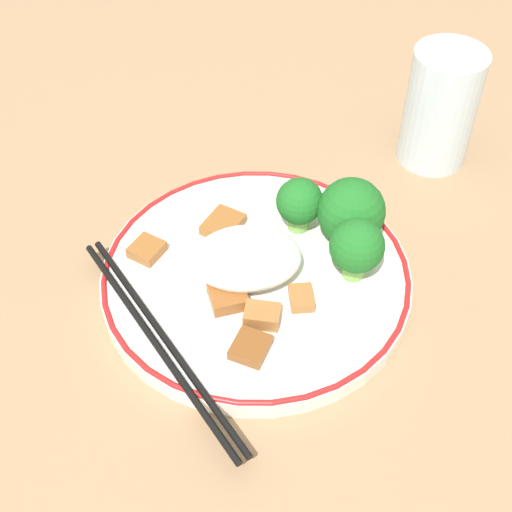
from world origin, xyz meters
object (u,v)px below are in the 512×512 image
at_px(broccoli_back_center, 351,212).
at_px(chopsticks, 159,340).
at_px(broccoli_back_left, 357,247).
at_px(plate, 256,277).
at_px(drinking_glass, 440,108).
at_px(broccoli_back_right, 300,203).

height_order(broccoli_back_center, chopsticks, broccoli_back_center).
bearing_deg(broccoli_back_left, plate, 172.88).
distance_m(broccoli_back_center, drinking_glass, 0.17).
relative_size(plate, broccoli_back_center, 4.27).
relative_size(plate, broccoli_back_right, 5.07).
bearing_deg(broccoli_back_right, plate, -130.05).
bearing_deg(broccoli_back_left, drinking_glass, 55.94).
xyz_separation_m(broccoli_back_right, chopsticks, (-0.12, -0.12, -0.03)).
bearing_deg(broccoli_back_right, drinking_glass, 35.11).
bearing_deg(chopsticks, broccoli_back_left, 18.91).
bearing_deg(broccoli_back_left, broccoli_back_right, 122.16).
bearing_deg(broccoli_back_center, broccoli_back_right, 156.68).
distance_m(plate, drinking_glass, 0.26).
bearing_deg(drinking_glass, broccoli_back_right, -144.89).
xyz_separation_m(broccoli_back_left, drinking_glass, (0.11, 0.17, 0.01)).
xyz_separation_m(plate, broccoli_back_left, (0.08, -0.01, 0.04)).
relative_size(broccoli_back_left, drinking_glass, 0.49).
bearing_deg(broccoli_back_right, broccoli_back_center, -23.32).
distance_m(broccoli_back_center, chopsticks, 0.20).
relative_size(broccoli_back_center, broccoli_back_right, 1.19).
distance_m(broccoli_back_left, drinking_glass, 0.20).
bearing_deg(plate, broccoli_back_right, 49.95).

